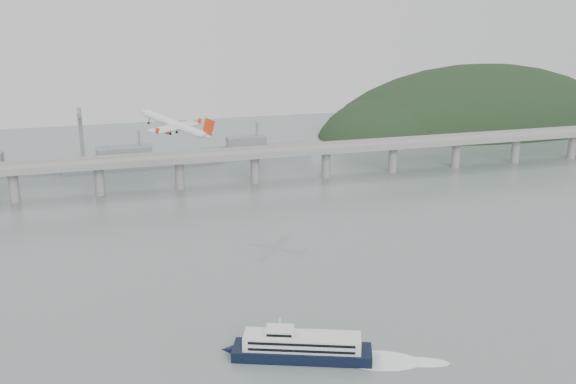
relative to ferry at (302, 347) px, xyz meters
name	(u,v)px	position (x,y,z in m)	size (l,w,h in m)	color
ground	(328,319)	(18.42, 24.35, -4.04)	(900.00, 900.00, 0.00)	slate
bridge	(223,159)	(17.27, 224.35, 13.61)	(800.00, 22.00, 23.90)	gray
headland	(490,146)	(303.60, 356.10, -23.38)	(365.00, 155.00, 156.00)	black
ferry	(302,347)	(0.00, 0.00, 0.00)	(75.50, 35.16, 14.88)	black
airliner	(175,125)	(-24.43, 128.12, 55.92)	(35.91, 34.16, 14.62)	silver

